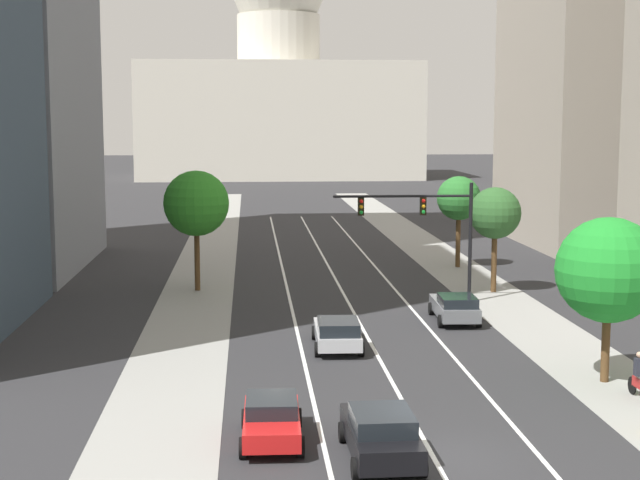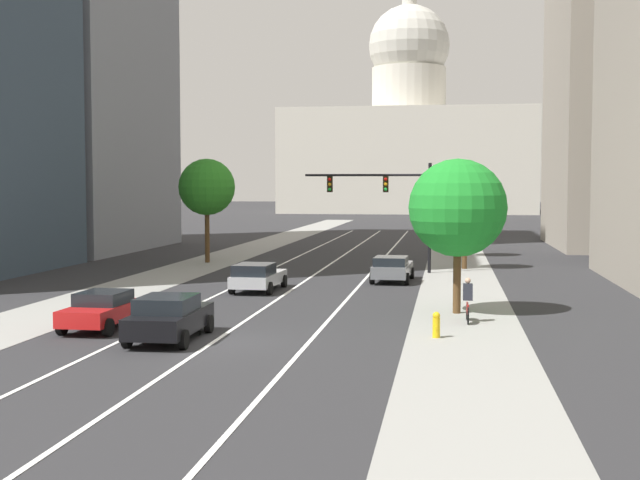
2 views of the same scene
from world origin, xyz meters
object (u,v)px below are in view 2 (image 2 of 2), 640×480
Objects in this scene: car_red at (102,309)px; street_tree_near_right at (458,208)px; cyclist at (468,300)px; street_tree_mid_right at (462,193)px; traffic_signal_mast at (390,196)px; street_tree_far_right at (465,196)px; street_tree_mid_left at (207,187)px; car_black at (169,317)px; capitol_building at (408,143)px; fire_hydrant at (436,325)px; car_gray at (392,268)px; car_silver at (257,276)px.

street_tree_near_right reaches higher than car_red.
cyclist is 0.28× the size of street_tree_mid_right.
traffic_signal_mast is at bearing -21.15° from car_red.
street_tree_mid_right is 28.29m from street_tree_near_right.
street_tree_mid_right is 9.34m from street_tree_far_right.
street_tree_near_right is at bearing -51.39° from street_tree_mid_left.
car_red is 0.66× the size of street_tree_mid_right.
street_tree_mid_left is (-6.85, 28.35, 4.32)m from car_black.
capitol_building is 6.68× the size of street_tree_mid_left.
car_red is at bearing 59.16° from car_black.
cyclist is (1.14, 3.56, 0.39)m from fire_hydrant.
street_tree_mid_right is 0.98× the size of street_tree_near_right.
fire_hydrant is 7.02m from street_tree_near_right.
capitol_building is 136.49m from car_red.
traffic_signal_mast is 5.37m from street_tree_far_right.
street_tree_near_right reaches higher than street_tree_mid_right.
car_red is at bearing -82.10° from street_tree_mid_left.
traffic_signal_mast is 13.56m from street_tree_mid_left.
cyclist is at bearing -63.03° from car_black.
car_gray is 19.34m from car_red.
street_tree_far_right is at bearing -85.49° from capitol_building.
car_red is 0.67× the size of street_tree_far_right.
fire_hydrant is at bearing -140.93° from car_silver.
car_gray is 0.65× the size of street_tree_mid_left.
street_tree_mid_left is at bearing 9.22° from car_red.
street_tree_near_right is at bearing -160.62° from car_gray.
car_black is at bearing -90.66° from capitol_building.
street_tree_mid_right is at bearing 23.67° from street_tree_mid_left.
fire_hydrant is 31.25m from street_tree_mid_left.
traffic_signal_mast is at bearing -14.87° from car_black.
street_tree_mid_right reaches higher than street_tree_far_right.
capitol_building is 11.51× the size of car_red.
street_tree_mid_left is 1.15× the size of street_tree_far_right.
car_black is 29.48m from street_tree_mid_left.
street_tree_far_right is at bearing -27.37° from car_red.
capitol_building is at bearing 92.14° from traffic_signal_mast.
traffic_signal_mast is 13.06m from street_tree_mid_right.
car_gray is 12.10m from street_tree_near_right.
capitol_building reaches higher than car_silver.
fire_hydrant is 0.13× the size of street_tree_mid_left.
fire_hydrant is 0.15× the size of street_tree_far_right.
car_black is at bearing -103.89° from traffic_signal_mast.
car_gray is at bearing 106.97° from street_tree_near_right.
car_black is at bearing -111.31° from street_tree_far_right.
traffic_signal_mast is 4.43× the size of cyclist.
car_gray is 6.29m from traffic_signal_mast.
car_black is 13.53m from car_silver.
car_red reaches higher than fire_hydrant.
street_tree_near_right is 26.56m from street_tree_mid_left.
capitol_building is at bearing 94.51° from street_tree_far_right.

